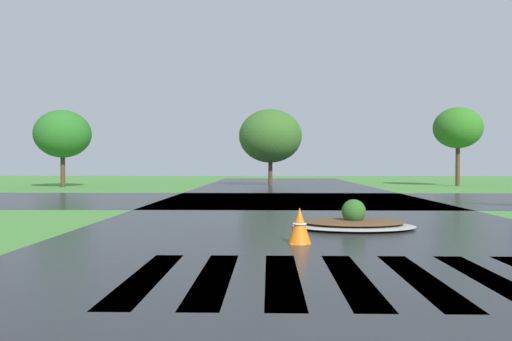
{
  "coord_description": "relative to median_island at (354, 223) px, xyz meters",
  "views": [
    {
      "loc": [
        -1.08,
        -2.8,
        1.51
      ],
      "look_at": [
        -1.36,
        8.46,
        1.36
      ],
      "focal_mm": 36.88,
      "sensor_mm": 36.0,
      "label": 1
    }
  ],
  "objects": [
    {
      "name": "median_island",
      "position": [
        0.0,
        0.0,
        0.0
      ],
      "size": [
        2.84,
        2.0,
        0.68
      ],
      "color": "#9E9B93",
      "rests_on": "ground"
    },
    {
      "name": "background_treeline",
      "position": [
        7.82,
        22.87,
        3.71
      ],
      "size": [
        42.53,
        6.69,
        6.42
      ],
      "color": "#4C3823",
      "rests_on": "ground"
    },
    {
      "name": "traffic_cone",
      "position": [
        -1.38,
        -2.32,
        0.2
      ],
      "size": [
        0.44,
        0.44,
        0.68
      ],
      "color": "orange",
      "rests_on": "ground"
    },
    {
      "name": "crosswalk_stripes",
      "position": [
        -0.88,
        -5.27,
        -0.13
      ],
      "size": [
        5.85,
        3.3,
        0.01
      ],
      "color": "white",
      "rests_on": "ground"
    },
    {
      "name": "asphalt_roadway",
      "position": [
        -0.88,
        0.63,
        -0.13
      ],
      "size": [
        10.96,
        80.0,
        0.01
      ],
      "primitive_type": "cube",
      "color": "#232628",
      "rests_on": "ground"
    },
    {
      "name": "asphalt_cross_road",
      "position": [
        -0.88,
        9.55,
        -0.13
      ],
      "size": [
        90.0,
        9.86,
        0.01
      ],
      "primitive_type": "cube",
      "color": "#232628",
      "rests_on": "ground"
    }
  ]
}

